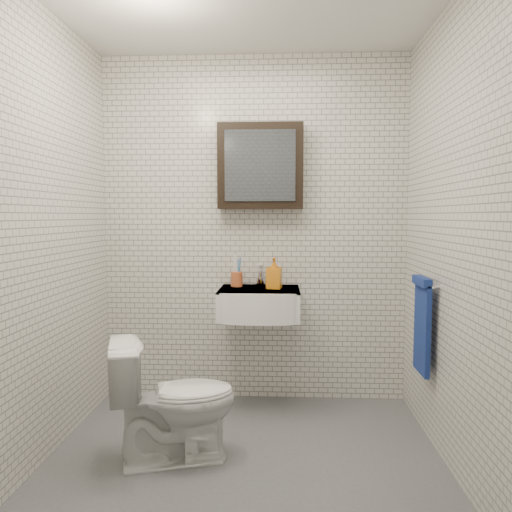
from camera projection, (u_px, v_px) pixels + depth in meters
The scene contains 9 objects.
ground at pixel (244, 461), 2.74m from camera, with size 2.20×2.00×0.01m, color #53565C.
room_shell at pixel (243, 194), 2.62m from camera, with size 2.22×2.02×2.51m.
washbasin at pixel (259, 303), 3.41m from camera, with size 0.55×0.50×0.20m.
faucet at pixel (260, 276), 3.59m from camera, with size 0.06×0.20×0.15m.
mirror_cabinet at pixel (260, 166), 3.52m from camera, with size 0.60×0.15×0.60m.
towel_rail at pixel (422, 321), 2.98m from camera, with size 0.09×0.30×0.58m.
toothbrush_cup at pixel (237, 278), 3.55m from camera, with size 0.09×0.09×0.23m.
soap_bottle at pixel (274, 273), 3.44m from camera, with size 0.10×0.10×0.21m, color orange.
toilet at pixel (174, 399), 2.74m from camera, with size 0.38×0.67×0.69m, color white.
Camera 1 is at (0.20, -2.63, 1.35)m, focal length 35.00 mm.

